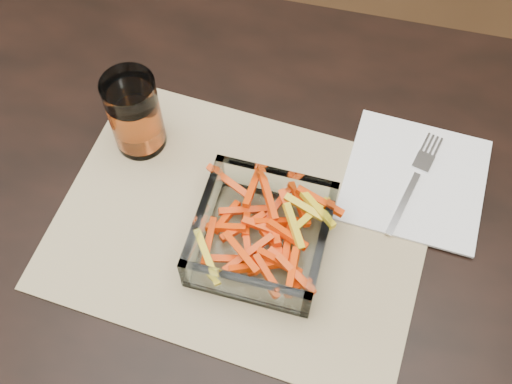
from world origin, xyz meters
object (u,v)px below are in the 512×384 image
tumbler (135,116)px  fork (415,179)px  glass_bowl (261,236)px  dining_table (257,298)px

tumbler → fork: bearing=3.1°
glass_bowl → tumbler: bearing=149.2°
tumbler → fork: 0.37m
dining_table → glass_bowl: glass_bowl is taller
tumbler → fork: (0.36, 0.02, -0.05)m
glass_bowl → tumbler: (-0.19, 0.11, 0.03)m
dining_table → fork: 0.26m
tumbler → dining_table: bearing=-37.4°
glass_bowl → dining_table: bearing=-83.7°
tumbler → glass_bowl: bearing=-30.8°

